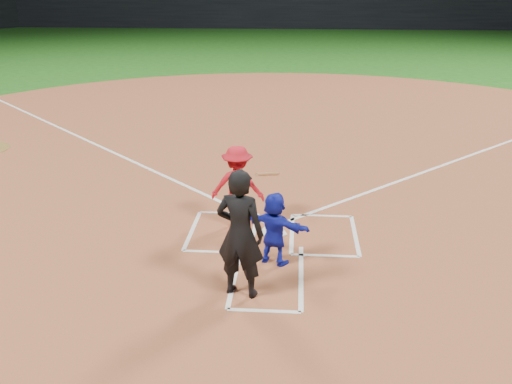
# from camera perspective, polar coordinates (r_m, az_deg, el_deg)

# --- Properties ---
(ground) EXTENTS (120.00, 120.00, 0.00)m
(ground) POSITION_cam_1_polar(r_m,az_deg,el_deg) (11.14, 1.70, -4.14)
(ground) COLOR #185214
(ground) RESTS_ON ground
(home_plate_dirt) EXTENTS (28.00, 28.00, 0.01)m
(home_plate_dirt) POSITION_cam_1_polar(r_m,az_deg,el_deg) (16.77, 2.68, 4.48)
(home_plate_dirt) COLOR brown
(home_plate_dirt) RESTS_ON ground
(stadium_wall_far) EXTENTS (80.00, 1.20, 3.20)m
(stadium_wall_far) POSITION_cam_1_polar(r_m,az_deg,el_deg) (58.19, 4.09, 17.56)
(stadium_wall_far) COLOR black
(stadium_wall_far) RESTS_ON ground
(home_plate) EXTENTS (0.60, 0.60, 0.02)m
(home_plate) POSITION_cam_1_polar(r_m,az_deg,el_deg) (11.13, 1.70, -4.04)
(home_plate) COLOR white
(home_plate) RESTS_ON home_plate_dirt
(catcher) EXTENTS (1.25, 0.85, 1.29)m
(catcher) POSITION_cam_1_polar(r_m,az_deg,el_deg) (9.74, 1.86, -3.66)
(catcher) COLOR #1620B7
(catcher) RESTS_ON home_plate_dirt
(umpire) EXTENTS (0.85, 0.66, 2.06)m
(umpire) POSITION_cam_1_polar(r_m,az_deg,el_deg) (8.64, -1.60, -4.19)
(umpire) COLOR black
(umpire) RESTS_ON home_plate_dirt
(chalk_markings) EXTENTS (28.35, 17.32, 0.01)m
(chalk_markings) POSITION_cam_1_polar(r_m,az_deg,el_deg) (16.09, 2.60, 3.81)
(chalk_markings) COLOR white
(chalk_markings) RESTS_ON home_plate_dirt
(batter_at_plate) EXTENTS (1.36, 0.86, 1.63)m
(batter_at_plate) POSITION_cam_1_polar(r_m,az_deg,el_deg) (11.19, -1.86, 0.57)
(batter_at_plate) COLOR red
(batter_at_plate) RESTS_ON home_plate_dirt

